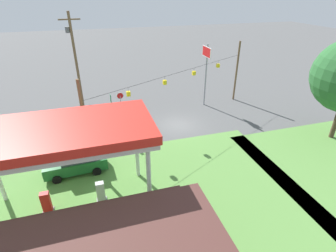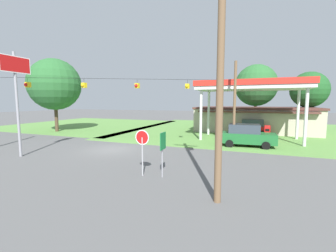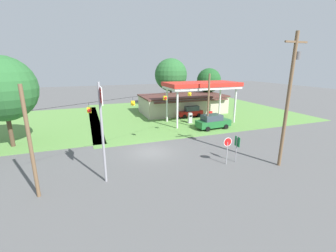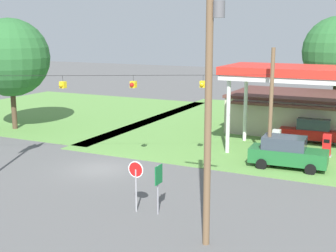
# 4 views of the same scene
# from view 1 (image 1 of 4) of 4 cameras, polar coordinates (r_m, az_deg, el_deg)

# --- Properties ---
(ground_plane) EXTENTS (160.00, 160.00, 0.00)m
(ground_plane) POSITION_cam_1_polar(r_m,az_deg,el_deg) (28.30, 2.41, 0.21)
(ground_plane) COLOR #565656
(gas_station_canopy) EXTENTS (10.80, 5.50, 6.09)m
(gas_station_canopy) POSITION_cam_1_polar(r_m,az_deg,el_deg) (16.43, -22.37, -1.83)
(gas_station_canopy) COLOR silver
(gas_station_canopy) RESTS_ON ground
(fuel_pump_near) EXTENTS (0.71, 0.56, 1.58)m
(fuel_pump_near) POSITION_cam_1_polar(r_m,az_deg,el_deg) (19.00, -14.42, -13.84)
(fuel_pump_near) COLOR gray
(fuel_pump_near) RESTS_ON ground
(fuel_pump_far) EXTENTS (0.71, 0.56, 1.58)m
(fuel_pump_far) POSITION_cam_1_polar(r_m,az_deg,el_deg) (19.40, -24.96, -14.96)
(fuel_pump_far) COLOR gray
(fuel_pump_far) RESTS_ON ground
(car_at_pumps_front) EXTENTS (4.85, 2.31, 2.01)m
(car_at_pumps_front) POSITION_cam_1_polar(r_m,az_deg,el_deg) (22.03, -19.30, -7.27)
(car_at_pumps_front) COLOR #1E602D
(car_at_pumps_front) RESTS_ON ground
(car_at_pumps_rear) EXTENTS (4.51, 2.31, 1.92)m
(car_at_pumps_rear) POSITION_cam_1_polar(r_m,az_deg,el_deg) (16.23, -20.30, -22.93)
(car_at_pumps_rear) COLOR #AD1414
(car_at_pumps_rear) RESTS_ON ground
(stop_sign_roadside) EXTENTS (0.80, 0.08, 2.50)m
(stop_sign_roadside) POSITION_cam_1_polar(r_m,az_deg,el_deg) (31.02, -10.33, 6.00)
(stop_sign_roadside) COLOR #99999E
(stop_sign_roadside) RESTS_ON ground
(stop_sign_overhead) EXTENTS (0.22, 2.21, 7.47)m
(stop_sign_overhead) POSITION_cam_1_polar(r_m,az_deg,el_deg) (32.01, 8.32, 13.49)
(stop_sign_overhead) COLOR gray
(stop_sign_overhead) RESTS_ON ground
(route_sign) EXTENTS (0.10, 0.70, 2.40)m
(route_sign) POSITION_cam_1_polar(r_m,az_deg,el_deg) (30.83, -12.34, 5.46)
(route_sign) COLOR gray
(route_sign) RESTS_ON ground
(utility_pole_main) EXTENTS (2.20, 0.44, 11.08)m
(utility_pole_main) POSITION_cam_1_polar(r_m,az_deg,el_deg) (31.33, -19.50, 13.47)
(utility_pole_main) COLOR brown
(utility_pole_main) RESTS_ON ground
(signal_span_gantry) EXTENTS (18.89, 10.24, 7.50)m
(signal_span_gantry) POSITION_cam_1_polar(r_m,az_deg,el_deg) (26.66, 2.57, 8.09)
(signal_span_gantry) COLOR brown
(signal_span_gantry) RESTS_ON ground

